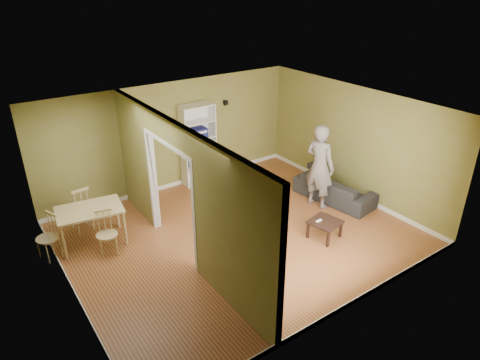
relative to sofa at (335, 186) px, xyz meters
name	(u,v)px	position (x,y,z in m)	size (l,w,h in m)	color
room_shell	(237,177)	(-2.70, 0.05, 0.94)	(6.50, 6.50, 6.50)	#B16A2E
partition	(181,194)	(-3.90, 0.05, 0.94)	(0.22, 5.50, 2.60)	olive
wall_speaker	(226,103)	(-1.20, 2.74, 1.54)	(0.10, 0.10, 0.10)	black
sofa	(335,186)	(0.00, 0.00, 0.00)	(0.82, 1.91, 0.73)	black
person	(320,159)	(-0.51, 0.04, 0.77)	(0.65, 0.83, 2.28)	slate
bookshelf	(197,145)	(-2.11, 2.66, 0.65)	(0.85, 0.37, 2.02)	white
paper_box_navy_a	(199,162)	(-2.09, 2.61, 0.18)	(0.46, 0.30, 0.24)	navy
paper_box_teal	(195,149)	(-2.19, 2.61, 0.56)	(0.39, 0.26, 0.20)	#175941
paper_box_navy_b	(197,133)	(-2.12, 2.61, 0.97)	(0.44, 0.29, 0.23)	navy
coffee_table	(325,224)	(-1.33, -1.02, -0.05)	(0.56, 0.56, 0.37)	black
game_controller	(319,221)	(-1.43, -0.95, 0.02)	(0.13, 0.04, 0.03)	white
dining_table	(90,213)	(-5.18, 1.44, 0.31)	(1.21, 0.81, 0.76)	tan
chair_left	(47,237)	(-6.00, 1.41, 0.08)	(0.41, 0.41, 0.89)	tan
chair_near	(107,234)	(-5.06, 0.92, 0.07)	(0.40, 0.40, 0.87)	#D1BA7E
chair_far	(80,208)	(-5.21, 2.08, 0.13)	(0.45, 0.45, 0.99)	tan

